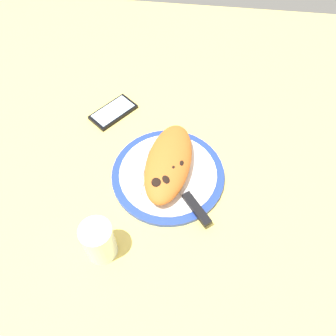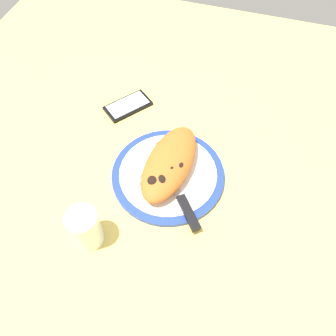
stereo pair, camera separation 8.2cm
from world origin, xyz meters
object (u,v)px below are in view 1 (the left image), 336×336
object	(u,v)px
calzone	(169,163)
knife	(188,198)
smartphone	(113,112)
plate	(168,174)
water_glass	(99,242)
fork	(142,173)

from	to	relation	value
calzone	knife	bearing A→B (deg)	35.12
calzone	smartphone	bearing A→B (deg)	-135.13
smartphone	plate	bearing A→B (deg)	43.12
water_glass	plate	bearing A→B (deg)	150.50
plate	water_glass	xyz separation A→B (cm)	(20.39, -11.54, 3.65)
plate	fork	xyz separation A→B (cm)	(0.97, -6.21, 0.99)
smartphone	water_glass	xyz separation A→B (cm)	(39.13, 6.01, 3.81)
knife	water_glass	bearing A→B (deg)	-50.80
smartphone	water_glass	world-z (taller)	water_glass
fork	smartphone	bearing A→B (deg)	-150.09
plate	calzone	xyz separation A→B (cm)	(-1.09, 0.03, 3.44)
water_glass	calzone	bearing A→B (deg)	151.71
plate	knife	distance (cm)	8.61
plate	calzone	world-z (taller)	calzone
plate	fork	distance (cm)	6.36
plate	water_glass	world-z (taller)	water_glass
calzone	water_glass	world-z (taller)	water_glass
smartphone	water_glass	distance (cm)	39.78
calzone	smartphone	size ratio (longest dim) A/B	1.72
calzone	smartphone	xyz separation A→B (cm)	(-17.66, -17.57, -3.60)
calzone	smartphone	world-z (taller)	calzone
plate	smartphone	world-z (taller)	plate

